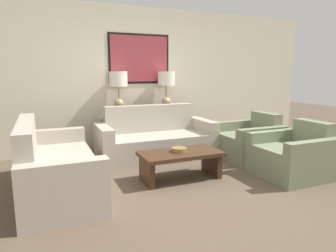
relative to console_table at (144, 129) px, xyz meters
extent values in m
plane|color=brown|center=(0.00, -2.22, -0.39)|extent=(20.00, 20.00, 0.00)
cube|color=beige|center=(0.00, 0.26, 0.94)|extent=(7.63, 0.10, 2.65)
cube|color=black|center=(0.00, 0.20, 1.31)|extent=(1.18, 0.01, 0.92)
cube|color=#9E3842|center=(0.00, 0.19, 1.31)|extent=(1.10, 0.02, 0.84)
cube|color=#332319|center=(0.00, 0.00, 0.00)|extent=(1.38, 0.35, 0.77)
cylinder|color=tan|center=(-0.46, 0.00, 0.40)|extent=(0.16, 0.16, 0.02)
sphere|color=tan|center=(-0.46, 0.00, 0.50)|extent=(0.18, 0.18, 0.18)
cylinder|color=#8C7A51|center=(-0.46, 0.00, 0.71)|extent=(0.02, 0.02, 0.22)
cylinder|color=white|center=(-0.46, 0.00, 0.95)|extent=(0.32, 0.32, 0.26)
cylinder|color=tan|center=(0.46, 0.00, 0.40)|extent=(0.16, 0.16, 0.02)
sphere|color=tan|center=(0.46, 0.00, 0.50)|extent=(0.18, 0.18, 0.18)
cylinder|color=#8C7A51|center=(0.46, 0.00, 0.71)|extent=(0.02, 0.02, 0.22)
cylinder|color=white|center=(0.46, 0.00, 0.95)|extent=(0.32, 0.32, 0.26)
cube|color=#ADA393|center=(0.00, -0.77, -0.18)|extent=(1.60, 0.67, 0.42)
cube|color=#ADA393|center=(0.00, -0.34, 0.06)|extent=(1.60, 0.18, 0.88)
cube|color=#ADA393|center=(-0.89, -0.68, -0.08)|extent=(0.18, 0.85, 0.62)
cube|color=#ADA393|center=(0.89, -0.68, -0.08)|extent=(0.18, 0.85, 0.62)
cube|color=#ADA393|center=(-1.52, -1.54, -0.18)|extent=(0.67, 1.60, 0.42)
cube|color=#ADA393|center=(-1.94, -1.54, 0.06)|extent=(0.18, 1.60, 0.88)
cube|color=#ADA393|center=(-1.61, -2.44, -0.08)|extent=(0.85, 0.18, 0.62)
cube|color=#ADA393|center=(-1.61, -0.65, -0.08)|extent=(0.85, 0.18, 0.62)
cube|color=#3D2616|center=(-0.06, -1.75, -0.03)|extent=(1.11, 0.56, 0.05)
cube|color=#3D2616|center=(-0.55, -1.75, -0.22)|extent=(0.07, 0.45, 0.33)
cube|color=#3D2616|center=(0.43, -1.75, -0.22)|extent=(0.07, 0.45, 0.33)
cylinder|color=olive|center=(-0.08, -1.73, 0.03)|extent=(0.21, 0.21, 0.06)
cube|color=#707A5B|center=(1.35, -1.26, -0.17)|extent=(0.75, 0.60, 0.43)
cube|color=#707A5B|center=(1.81, -1.26, 0.00)|extent=(0.18, 0.60, 0.76)
cube|color=#707A5B|center=(1.44, -0.89, -0.09)|extent=(0.93, 0.14, 0.59)
cube|color=#707A5B|center=(1.44, -1.62, -0.09)|extent=(0.93, 0.14, 0.59)
cube|color=#707A5B|center=(1.35, -2.24, -0.17)|extent=(0.75, 0.60, 0.43)
cube|color=#707A5B|center=(1.81, -2.24, 0.00)|extent=(0.18, 0.60, 0.76)
cube|color=#707A5B|center=(1.44, -1.87, -0.09)|extent=(0.93, 0.14, 0.59)
cube|color=#707A5B|center=(1.44, -2.61, -0.09)|extent=(0.93, 0.14, 0.59)
camera|label=1|loc=(-1.76, -5.30, 1.05)|focal=32.00mm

